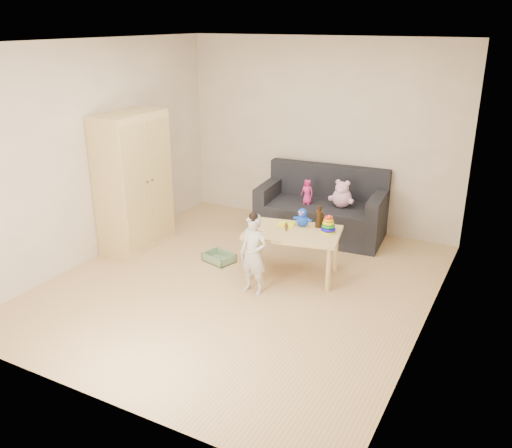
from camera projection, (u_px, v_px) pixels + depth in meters
The scene contains 13 objects.
room at pixel (241, 173), 5.65m from camera, with size 4.50×4.50×4.50m.
wardrobe at pixel (134, 182), 6.84m from camera, with size 0.48×0.97×1.74m, color tan.
sofa at pixel (321, 220), 7.38m from camera, with size 1.67×0.84×0.47m, color black.
play_table at pixel (292, 253), 6.23m from camera, with size 1.06×0.67×0.56m, color #E3C17C.
storage_bin at pixel (219, 257), 6.66m from camera, with size 0.35×0.26×0.11m, color gray, non-canonical shape.
toddler at pixel (254, 255), 5.79m from camera, with size 0.32×0.21×0.87m, color beige.
pink_bear at pixel (342, 196), 7.11m from camera, with size 0.27×0.23×0.31m, color #EFB0D3, non-canonical shape.
doll at pixel (307, 192), 7.23m from camera, with size 0.17×0.11×0.33m, color #E42A82.
ring_stacker at pixel (328, 226), 6.06m from camera, with size 0.17×0.17×0.19m.
brown_bottle at pixel (319, 218), 6.20m from camera, with size 0.09×0.09×0.26m.
blue_plush at pixel (303, 217), 6.23m from camera, with size 0.18×0.14×0.22m, color blue, non-canonical shape.
wooden_figure at pixel (286, 227), 6.10m from camera, with size 0.04×0.03×0.10m, color brown, non-canonical shape.
yellow_book at pixel (286, 225), 6.29m from camera, with size 0.18×0.18×0.01m, color #ECFF1A.
Camera 1 is at (2.71, -4.75, 2.81)m, focal length 38.00 mm.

